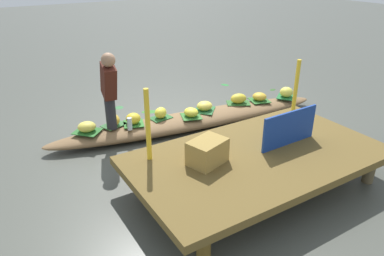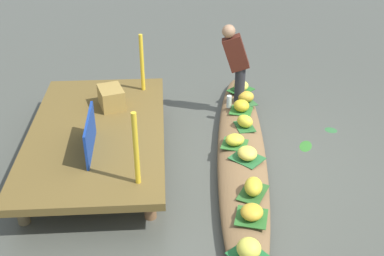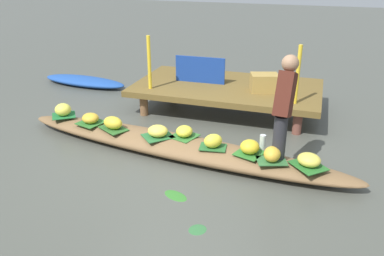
% 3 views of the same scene
% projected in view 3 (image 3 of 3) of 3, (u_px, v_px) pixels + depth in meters
% --- Properties ---
extents(canal_water, '(40.00, 40.00, 0.00)m').
position_uv_depth(canal_water, '(175.00, 154.00, 5.44)').
color(canal_water, '#4B4E46').
rests_on(canal_water, ground).
extents(dock_platform, '(3.20, 1.80, 0.45)m').
position_uv_depth(dock_platform, '(227.00, 88.00, 6.90)').
color(dock_platform, brown).
rests_on(dock_platform, ground).
extents(vendor_boat, '(4.99, 1.23, 0.24)m').
position_uv_depth(vendor_boat, '(175.00, 146.00, 5.39)').
color(vendor_boat, brown).
rests_on(vendor_boat, ground).
extents(moored_boat, '(1.98, 0.70, 0.18)m').
position_uv_depth(moored_boat, '(84.00, 81.00, 8.34)').
color(moored_boat, '#214DA3').
rests_on(moored_boat, ground).
extents(leaf_mat_0, '(0.50, 0.50, 0.01)m').
position_uv_depth(leaf_mat_0, '(158.00, 136.00, 5.39)').
color(leaf_mat_0, '#286734').
rests_on(leaf_mat_0, vendor_boat).
extents(banana_bunch_0, '(0.28, 0.26, 0.16)m').
position_uv_depth(banana_bunch_0, '(158.00, 131.00, 5.36)').
color(banana_bunch_0, '#EBD54F').
rests_on(banana_bunch_0, vendor_boat).
extents(leaf_mat_1, '(0.50, 0.44, 0.01)m').
position_uv_depth(leaf_mat_1, '(113.00, 128.00, 5.63)').
color(leaf_mat_1, '#2C5F26').
rests_on(leaf_mat_1, vendor_boat).
extents(banana_bunch_1, '(0.34, 0.27, 0.18)m').
position_uv_depth(banana_bunch_1, '(113.00, 123.00, 5.60)').
color(banana_bunch_1, gold).
rests_on(banana_bunch_1, vendor_boat).
extents(leaf_mat_2, '(0.49, 0.50, 0.01)m').
position_uv_depth(leaf_mat_2, '(308.00, 166.00, 4.62)').
color(leaf_mat_2, '#286929').
rests_on(leaf_mat_2, vendor_boat).
extents(banana_bunch_2, '(0.34, 0.32, 0.16)m').
position_uv_depth(banana_bunch_2, '(309.00, 160.00, 4.59)').
color(banana_bunch_2, '#E6D54E').
rests_on(banana_bunch_2, vendor_boat).
extents(leaf_mat_3, '(0.42, 0.42, 0.01)m').
position_uv_depth(leaf_mat_3, '(91.00, 123.00, 5.83)').
color(leaf_mat_3, '#2D6A29').
rests_on(leaf_mat_3, vendor_boat).
extents(banana_bunch_3, '(0.35, 0.35, 0.15)m').
position_uv_depth(banana_bunch_3, '(90.00, 118.00, 5.80)').
color(banana_bunch_3, gold).
rests_on(banana_bunch_3, vendor_boat).
extents(leaf_mat_4, '(0.41, 0.42, 0.01)m').
position_uv_depth(leaf_mat_4, '(184.00, 136.00, 5.39)').
color(leaf_mat_4, '#326F2D').
rests_on(leaf_mat_4, vendor_boat).
extents(banana_bunch_4, '(0.26, 0.29, 0.15)m').
position_uv_depth(banana_bunch_4, '(184.00, 131.00, 5.36)').
color(banana_bunch_4, yellow).
rests_on(banana_bunch_4, vendor_boat).
extents(leaf_mat_5, '(0.37, 0.29, 0.01)m').
position_uv_depth(leaf_mat_5, '(213.00, 147.00, 5.07)').
color(leaf_mat_5, '#29622D').
rests_on(leaf_mat_5, vendor_boat).
extents(banana_bunch_5, '(0.31, 0.30, 0.18)m').
position_uv_depth(banana_bunch_5, '(213.00, 141.00, 5.04)').
color(banana_bunch_5, yellow).
rests_on(banana_bunch_5, vendor_boat).
extents(leaf_mat_6, '(0.40, 0.41, 0.01)m').
position_uv_depth(leaf_mat_6, '(249.00, 153.00, 4.92)').
color(leaf_mat_6, '#2E712A').
rests_on(leaf_mat_6, vendor_boat).
extents(banana_bunch_6, '(0.33, 0.33, 0.18)m').
position_uv_depth(banana_bunch_6, '(250.00, 147.00, 4.88)').
color(banana_bunch_6, gold).
rests_on(banana_bunch_6, vendor_boat).
extents(leaf_mat_7, '(0.42, 0.36, 0.01)m').
position_uv_depth(leaf_mat_7, '(272.00, 161.00, 4.73)').
color(leaf_mat_7, '#316734').
rests_on(leaf_mat_7, vendor_boat).
extents(banana_bunch_7, '(0.21, 0.26, 0.18)m').
position_uv_depth(banana_bunch_7, '(272.00, 154.00, 4.70)').
color(banana_bunch_7, gold).
rests_on(banana_bunch_7, vendor_boat).
extents(leaf_mat_8, '(0.46, 0.46, 0.01)m').
position_uv_depth(leaf_mat_8, '(64.00, 115.00, 6.10)').
color(leaf_mat_8, '#1F6A33').
rests_on(leaf_mat_8, vendor_boat).
extents(banana_bunch_8, '(0.25, 0.25, 0.19)m').
position_uv_depth(banana_bunch_8, '(63.00, 110.00, 6.06)').
color(banana_bunch_8, '#E6DF4D').
rests_on(banana_bunch_8, vendor_boat).
extents(vendor_person, '(0.23, 0.45, 1.24)m').
position_uv_depth(vendor_person, '(284.00, 102.00, 4.59)').
color(vendor_person, '#28282D').
rests_on(vendor_person, vendor_boat).
extents(water_bottle, '(0.08, 0.08, 0.20)m').
position_uv_depth(water_bottle, '(263.00, 142.00, 4.99)').
color(water_bottle, silver).
rests_on(water_bottle, vendor_boat).
extents(market_banner, '(0.89, 0.05, 0.46)m').
position_uv_depth(market_banner, '(200.00, 70.00, 6.93)').
color(market_banner, navy).
rests_on(market_banner, dock_platform).
extents(railing_post_west, '(0.06, 0.06, 0.89)m').
position_uv_depth(railing_post_west, '(149.00, 63.00, 6.52)').
color(railing_post_west, yellow).
rests_on(railing_post_west, dock_platform).
extents(railing_post_east, '(0.06, 0.06, 0.89)m').
position_uv_depth(railing_post_east, '(298.00, 75.00, 5.84)').
color(railing_post_east, yellow).
rests_on(railing_post_east, dock_platform).
extents(produce_crate, '(0.51, 0.44, 0.29)m').
position_uv_depth(produce_crate, '(264.00, 83.00, 6.50)').
color(produce_crate, '#A2823E').
rests_on(produce_crate, dock_platform).
extents(drifting_plant_1, '(0.25, 0.25, 0.01)m').
position_uv_depth(drifting_plant_1, '(198.00, 229.00, 3.91)').
color(drifting_plant_1, '#326D39').
rests_on(drifting_plant_1, ground).
extents(drifting_plant_2, '(0.35, 0.28, 0.01)m').
position_uv_depth(drifting_plant_2, '(176.00, 196.00, 4.47)').
color(drifting_plant_2, '#33772A').
rests_on(drifting_plant_2, ground).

